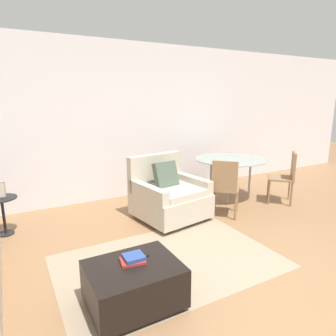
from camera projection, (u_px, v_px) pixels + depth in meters
The scene contains 12 objects.
ground_plane at pixel (257, 290), 2.86m from camera, with size 20.00×20.00×0.00m, color #936B47.
wall_back at pixel (127, 122), 5.38m from camera, with size 12.00×0.06×2.75m.
area_rug at pixel (169, 262), 3.36m from camera, with size 2.43×1.57×0.01m.
armchair at pixel (168, 196), 4.53m from camera, with size 1.08×1.07×0.94m.
ottoman at pixel (134, 283), 2.61m from camera, with size 0.79×0.62×0.39m.
book_stack at pixel (133, 259), 2.63m from camera, with size 0.24×0.20×0.06m.
tv_remote_primary at pixel (141, 253), 2.77m from camera, with size 0.10×0.17×0.01m.
side_table at pixel (3, 209), 3.96m from camera, with size 0.38×0.38×0.52m.
picture_frame at pixel (0, 190), 3.90m from camera, with size 0.12×0.07×0.20m.
dining_table at pixel (231, 162), 5.38m from camera, with size 1.26×1.26×0.73m.
dining_chair_near_left at pixel (225, 184), 4.53m from camera, with size 0.59×0.59×0.90m.
dining_chair_near_right at pixel (286, 174), 5.16m from camera, with size 0.59×0.59×0.90m.
Camera 1 is at (-1.96, -1.80, 1.80)m, focal length 32.00 mm.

